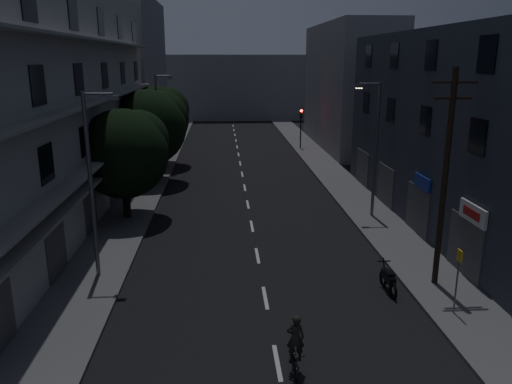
{
  "coord_description": "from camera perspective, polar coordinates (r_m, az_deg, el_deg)",
  "views": [
    {
      "loc": [
        -1.64,
        -11.95,
        9.44
      ],
      "look_at": [
        0.0,
        12.0,
        3.0
      ],
      "focal_mm": 35.0,
      "sensor_mm": 36.0,
      "label": 1
    }
  ],
  "objects": [
    {
      "name": "motorcycle",
      "position": [
        21.81,
        14.88,
        -9.73
      ],
      "size": [
        0.57,
        1.96,
        1.26
      ],
      "rotation": [
        0.0,
        0.0,
        0.02
      ],
      "color": "black",
      "rests_on": "ground"
    },
    {
      "name": "building_left",
      "position": [
        31.77,
        -23.22,
        9.41
      ],
      "size": [
        7.0,
        36.0,
        14.0
      ],
      "color": "#A0A09B",
      "rests_on": "ground"
    },
    {
      "name": "bus_stop_sign",
      "position": [
        20.06,
        22.1,
        -8.26
      ],
      "size": [
        0.06,
        0.35,
        2.52
      ],
      "color": "#595B60",
      "rests_on": "sidewalk_right"
    },
    {
      "name": "street_lamp_right",
      "position": [
        30.38,
        13.36,
        5.44
      ],
      "size": [
        1.51,
        0.25,
        8.0
      ],
      "color": "#55565C",
      "rests_on": "sidewalk_right"
    },
    {
      "name": "tree_mid",
      "position": [
        39.08,
        -12.14,
        7.55
      ],
      "size": [
        5.77,
        5.77,
        7.1
      ],
      "color": "black",
      "rests_on": "sidewalk_left"
    },
    {
      "name": "lane_markings",
      "position": [
        44.25,
        -1.71,
        2.7
      ],
      "size": [
        0.15,
        60.5,
        0.01
      ],
      "color": "beige",
      "rests_on": "ground"
    },
    {
      "name": "traffic_signal_far_left",
      "position": [
        51.86,
        -9.48,
        7.79
      ],
      "size": [
        0.28,
        0.37,
        4.1
      ],
      "color": "black",
      "rests_on": "sidewalk_left"
    },
    {
      "name": "building_right",
      "position": [
        29.57,
        23.72,
        6.09
      ],
      "size": [
        6.19,
        28.0,
        11.0
      ],
      "color": "#2A2F39",
      "rests_on": "ground"
    },
    {
      "name": "building_far_end",
      "position": [
        82.08,
        -2.84,
        11.9
      ],
      "size": [
        24.0,
        8.0,
        10.0
      ],
      "primitive_type": "cube",
      "color": "slate",
      "rests_on": "ground"
    },
    {
      "name": "building_far_right",
      "position": [
        55.72,
        10.47,
        11.75
      ],
      "size": [
        6.0,
        20.0,
        13.0
      ],
      "primitive_type": "cube",
      "color": "slate",
      "rests_on": "ground"
    },
    {
      "name": "cyclist",
      "position": [
        16.21,
        4.49,
        -17.85
      ],
      "size": [
        0.57,
        1.54,
        1.94
      ],
      "rotation": [
        0.0,
        0.0,
        -0.03
      ],
      "color": "black",
      "rests_on": "ground"
    },
    {
      "name": "sidewalk_right",
      "position": [
        39.2,
        9.68,
        0.98
      ],
      "size": [
        3.0,
        90.0,
        0.15
      ],
      "primitive_type": "cube",
      "color": "#565659",
      "rests_on": "ground"
    },
    {
      "name": "building_far_left",
      "position": [
        60.85,
        -14.11,
        13.22
      ],
      "size": [
        6.0,
        20.0,
        16.0
      ],
      "primitive_type": "cube",
      "color": "slate",
      "rests_on": "ground"
    },
    {
      "name": "traffic_signal_far_right",
      "position": [
        53.49,
        5.16,
        8.15
      ],
      "size": [
        0.28,
        0.37,
        4.1
      ],
      "color": "black",
      "rests_on": "sidewalk_right"
    },
    {
      "name": "street_lamp_left_far",
      "position": [
        43.64,
        -11.04,
        8.37
      ],
      "size": [
        1.51,
        0.25,
        8.0
      ],
      "color": "slate",
      "rests_on": "sidewalk_left"
    },
    {
      "name": "tree_far",
      "position": [
        45.41,
        -11.2,
        8.55
      ],
      "size": [
        5.67,
        5.67,
        7.02
      ],
      "color": "black",
      "rests_on": "sidewalk_left"
    },
    {
      "name": "sidewalk_left",
      "position": [
        38.56,
        -12.54,
        0.6
      ],
      "size": [
        3.0,
        90.0,
        0.15
      ],
      "primitive_type": "cube",
      "color": "#565659",
      "rests_on": "ground"
    },
    {
      "name": "street_lamp_left_near",
      "position": [
        22.21,
        -18.14,
        1.67
      ],
      "size": [
        1.51,
        0.25,
        8.0
      ],
      "color": "slate",
      "rests_on": "sidewalk_left"
    },
    {
      "name": "utility_pole",
      "position": [
        21.58,
        20.81,
        1.79
      ],
      "size": [
        1.8,
        0.24,
        9.0
      ],
      "color": "black",
      "rests_on": "sidewalk_right"
    },
    {
      "name": "ground",
      "position": [
        38.17,
        -1.34,
        0.69
      ],
      "size": [
        160.0,
        160.0,
        0.0
      ],
      "primitive_type": "plane",
      "color": "black",
      "rests_on": "ground"
    },
    {
      "name": "tree_near",
      "position": [
        30.35,
        -14.83,
        4.63
      ],
      "size": [
        5.29,
        5.29,
        6.52
      ],
      "color": "black",
      "rests_on": "sidewalk_left"
    }
  ]
}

